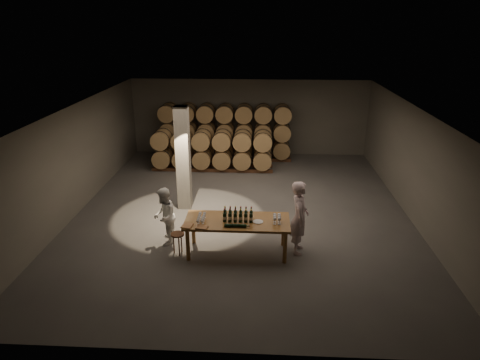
# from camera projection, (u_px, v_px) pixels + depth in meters

# --- Properties ---
(room) EXTENTS (12.00, 12.00, 12.00)m
(room) POSITION_uv_depth(u_px,v_px,m) (183.00, 159.00, 12.93)
(room) COLOR #54514E
(room) RESTS_ON ground
(tasting_table) EXTENTS (2.60, 1.10, 0.90)m
(tasting_table) POSITION_uv_depth(u_px,v_px,m) (237.00, 224.00, 10.61)
(tasting_table) COLOR brown
(tasting_table) RESTS_ON ground
(barrel_stack_back) EXTENTS (5.48, 0.95, 2.31)m
(barrel_stack_back) POSITION_uv_depth(u_px,v_px,m) (225.00, 131.00, 17.70)
(barrel_stack_back) COLOR brown
(barrel_stack_back) RESTS_ON ground
(barrel_stack_front) EXTENTS (4.70, 0.95, 1.57)m
(barrel_stack_front) POSITION_uv_depth(u_px,v_px,m) (212.00, 149.00, 16.54)
(barrel_stack_front) COLOR brown
(barrel_stack_front) RESTS_ON ground
(bottle_cluster) EXTENTS (0.74, 0.24, 0.35)m
(bottle_cluster) POSITION_uv_depth(u_px,v_px,m) (238.00, 216.00, 10.51)
(bottle_cluster) COLOR black
(bottle_cluster) RESTS_ON tasting_table
(lying_bottles) EXTENTS (0.62, 0.08, 0.08)m
(lying_bottles) POSITION_uv_depth(u_px,v_px,m) (236.00, 226.00, 10.21)
(lying_bottles) COLOR black
(lying_bottles) RESTS_ON tasting_table
(glass_cluster_left) EXTENTS (0.19, 0.52, 0.15)m
(glass_cluster_left) POSITION_uv_depth(u_px,v_px,m) (201.00, 217.00, 10.47)
(glass_cluster_left) COLOR silver
(glass_cluster_left) RESTS_ON tasting_table
(glass_cluster_right) EXTENTS (0.20, 0.31, 0.19)m
(glass_cluster_right) POSITION_uv_depth(u_px,v_px,m) (277.00, 217.00, 10.43)
(glass_cluster_right) COLOR silver
(glass_cluster_right) RESTS_ON tasting_table
(plate) EXTENTS (0.25, 0.25, 0.01)m
(plate) POSITION_uv_depth(u_px,v_px,m) (258.00, 222.00, 10.48)
(plate) COLOR silver
(plate) RESTS_ON tasting_table
(notebook_near) EXTENTS (0.30, 0.26, 0.03)m
(notebook_near) POSITION_uv_depth(u_px,v_px,m) (202.00, 227.00, 10.19)
(notebook_near) COLOR #935F35
(notebook_near) RESTS_ON tasting_table
(notebook_corner) EXTENTS (0.29, 0.34, 0.03)m
(notebook_corner) POSITION_uv_depth(u_px,v_px,m) (187.00, 226.00, 10.28)
(notebook_corner) COLOR #935F35
(notebook_corner) RESTS_ON tasting_table
(pen) EXTENTS (0.15, 0.02, 0.01)m
(pen) POSITION_uv_depth(u_px,v_px,m) (205.00, 227.00, 10.21)
(pen) COLOR black
(pen) RESTS_ON tasting_table
(stool) EXTENTS (0.34, 0.34, 0.57)m
(stool) POSITION_uv_depth(u_px,v_px,m) (178.00, 237.00, 10.66)
(stool) COLOR brown
(stool) RESTS_ON ground
(person_man) EXTENTS (0.49, 0.72, 1.91)m
(person_man) POSITION_uv_depth(u_px,v_px,m) (299.00, 217.00, 10.60)
(person_man) COLOR beige
(person_man) RESTS_ON ground
(person_woman) EXTENTS (0.64, 0.79, 1.54)m
(person_woman) POSITION_uv_depth(u_px,v_px,m) (164.00, 216.00, 11.08)
(person_woman) COLOR white
(person_woman) RESTS_ON ground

